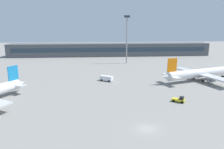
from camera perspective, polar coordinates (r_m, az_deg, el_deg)
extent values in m
plane|color=gray|center=(86.18, 2.96, -1.89)|extent=(400.00, 400.00, 0.00)
cube|color=#4C5156|center=(157.54, -0.51, 6.56)|extent=(141.83, 12.00, 9.00)
cube|color=#263847|center=(151.50, -0.34, 6.47)|extent=(134.74, 0.16, 2.80)
cone|color=white|center=(79.45, -22.83, -2.09)|extent=(3.62, 3.96, 2.28)
cube|color=#197FBF|center=(76.97, -24.52, 0.34)|extent=(2.19, 3.40, 4.71)
cube|color=silver|center=(77.97, -24.12, -2.35)|extent=(8.59, 6.43, 0.21)
cylinder|color=silver|center=(95.00, 22.61, 0.41)|extent=(32.73, 13.80, 3.52)
cone|color=silver|center=(83.27, 13.82, -0.62)|extent=(4.11, 3.44, 2.46)
cube|color=orange|center=(84.08, 15.51, 2.41)|extent=(3.97, 1.60, 5.09)
cube|color=silver|center=(84.73, 15.19, -0.34)|extent=(5.37, 9.60, 0.22)
cube|color=silver|center=(94.40, 22.20, 0.20)|extent=(12.94, 27.75, 0.46)
cylinder|color=gray|center=(90.97, 24.58, -1.32)|extent=(3.39, 2.69, 1.85)
cylinder|color=gray|center=(98.56, 19.88, 0.12)|extent=(3.39, 2.69, 1.85)
cylinder|color=black|center=(104.05, 27.02, -0.46)|extent=(0.99, 0.64, 0.93)
cylinder|color=black|center=(92.63, 22.72, -1.55)|extent=(0.99, 0.64, 0.93)
cylinder|color=black|center=(95.93, 20.69, -0.91)|extent=(0.99, 0.64, 0.93)
cube|color=yellow|center=(66.60, 17.01, -6.38)|extent=(3.84, 3.22, 0.60)
cube|color=black|center=(66.24, 17.81, -5.95)|extent=(1.69, 1.77, 0.90)
cylinder|color=black|center=(65.77, 17.88, -6.97)|extent=(0.72, 0.59, 0.70)
cylinder|color=black|center=(67.22, 18.14, -6.55)|extent=(0.72, 0.59, 0.70)
cylinder|color=black|center=(66.19, 15.83, -6.70)|extent=(0.72, 0.59, 0.70)
cylinder|color=black|center=(67.64, 16.13, -6.29)|extent=(0.72, 0.59, 0.70)
cube|color=white|center=(86.92, -1.45, -0.98)|extent=(5.45, 4.50, 1.90)
cube|color=#1E2633|center=(85.85, -0.29, -0.81)|extent=(1.17, 1.68, 0.70)
cylinder|color=black|center=(85.43, -0.79, -1.74)|extent=(0.79, 0.65, 0.76)
cylinder|color=black|center=(87.16, -0.14, -1.44)|extent=(0.79, 0.65, 0.76)
cylinder|color=black|center=(87.09, -2.75, -1.47)|extent=(0.79, 0.65, 0.76)
cylinder|color=black|center=(88.78, -2.07, -1.18)|extent=(0.79, 0.65, 0.76)
cylinder|color=gray|center=(126.15, 3.88, 8.79)|extent=(0.70, 0.70, 25.92)
cube|color=#333338|center=(125.90, 3.98, 14.96)|extent=(3.20, 0.80, 1.20)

